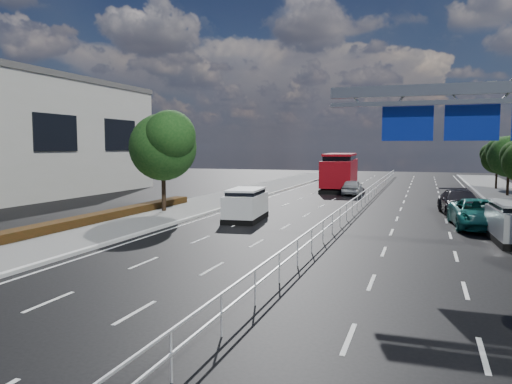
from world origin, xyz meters
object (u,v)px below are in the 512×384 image
(near_car_silver, at_px, (352,187))
(parked_car_teal, at_px, (478,214))
(overhead_gantry, at_px, (493,114))
(red_bus, at_px, (340,171))
(white_minivan, at_px, (246,205))
(parked_car_dark, at_px, (460,203))
(near_car_dark, at_px, (329,175))

(near_car_silver, relative_size, parked_car_teal, 0.75)
(overhead_gantry, height_order, red_bus, overhead_gantry)
(near_car_silver, bearing_deg, white_minivan, 76.63)
(parked_car_teal, distance_m, parked_car_dark, 5.27)
(parked_car_teal, bearing_deg, near_car_dark, 108.64)
(near_car_silver, bearing_deg, overhead_gantry, 108.06)
(overhead_gantry, distance_m, red_bus, 32.19)
(near_car_dark, height_order, parked_car_dark, near_car_dark)
(white_minivan, xyz_separation_m, parked_car_teal, (12.79, 1.30, -0.16))
(red_bus, xyz_separation_m, near_car_dark, (-3.05, 10.59, -1.06))
(overhead_gantry, relative_size, white_minivan, 2.26)
(white_minivan, xyz_separation_m, near_car_dark, (-1.28, 34.22, -0.07))
(red_bus, height_order, near_car_silver, red_bus)
(overhead_gantry, distance_m, near_car_dark, 43.24)
(white_minivan, bearing_deg, red_bus, 80.00)
(overhead_gantry, distance_m, parked_car_teal, 9.20)
(parked_car_teal, bearing_deg, red_bus, 111.77)
(near_car_dark, relative_size, parked_car_teal, 0.94)
(overhead_gantry, xyz_separation_m, near_car_silver, (-8.64, 24.46, -4.90))
(white_minivan, height_order, parked_car_teal, white_minivan)
(white_minivan, bearing_deg, parked_car_teal, 0.11)
(near_car_silver, bearing_deg, red_bus, -71.67)
(white_minivan, relative_size, near_car_silver, 1.09)
(near_car_dark, xyz_separation_m, parked_car_teal, (14.06, -32.92, -0.09))
(white_minivan, xyz_separation_m, red_bus, (1.77, 23.62, 0.99))
(white_minivan, relative_size, near_car_dark, 0.87)
(near_car_dark, xyz_separation_m, parked_car_dark, (13.48, -27.68, -0.06))
(overhead_gantry, xyz_separation_m, red_bus, (-10.67, 30.14, -3.69))
(white_minivan, distance_m, near_car_dark, 34.24)
(near_car_dark, relative_size, parked_car_dark, 0.95)
(overhead_gantry, bearing_deg, near_car_silver, 109.45)
(near_car_dark, bearing_deg, overhead_gantry, 102.07)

